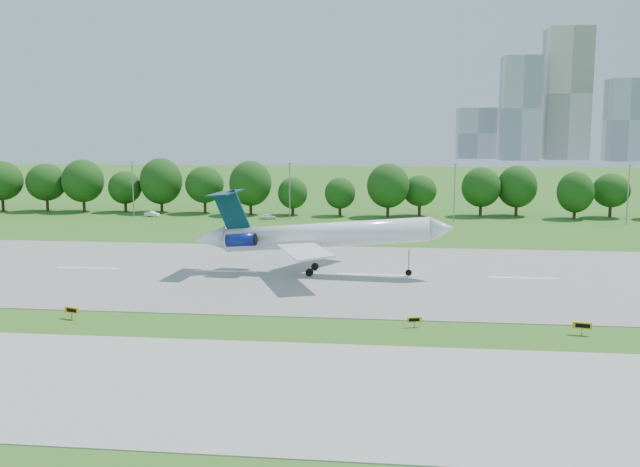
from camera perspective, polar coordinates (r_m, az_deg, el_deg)
The scene contains 12 objects.
ground at distance 72.05m, azimuth 3.31°, elevation -7.40°, with size 600.00×600.00×0.00m, color #2C691B.
runway at distance 96.31m, azimuth 4.13°, elevation -3.32°, with size 400.00×45.00×0.08m, color gray.
taxiway at distance 54.97m, azimuth 2.24°, elevation -12.48°, with size 400.00×23.00×0.08m, color #ADADA8.
tree_line at distance 161.82m, azimuth 5.13°, elevation 3.65°, with size 288.40×8.40×10.40m.
light_poles at distance 151.92m, azimuth 4.10°, elevation 3.41°, with size 175.90×0.25×12.19m.
skyline at distance 469.96m, azimuth 18.55°, elevation 9.36°, with size 127.00×52.00×80.00m.
airliner at distance 96.10m, azimuth -0.57°, elevation -0.09°, with size 35.74×25.91×11.30m.
taxi_sign_left at distance 78.67m, azimuth -19.26°, elevation -5.82°, with size 1.73×0.77×1.24m.
taxi_sign_centre at distance 71.96m, azimuth 7.57°, elevation -6.86°, with size 1.44×0.56×1.02m.
taxi_sign_right at distance 73.13m, azimuth 20.23°, elevation -6.94°, with size 1.77×0.59×1.25m.
service_vehicle_a at distance 163.23m, azimuth -13.28°, elevation 1.53°, with size 1.25×3.58×1.18m, color white.
service_vehicle_b at distance 154.83m, azimuth -4.20°, elevation 1.36°, with size 1.36×3.39×1.16m, color white.
Camera 1 is at (3.67, -69.21, 19.69)m, focal length 40.00 mm.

